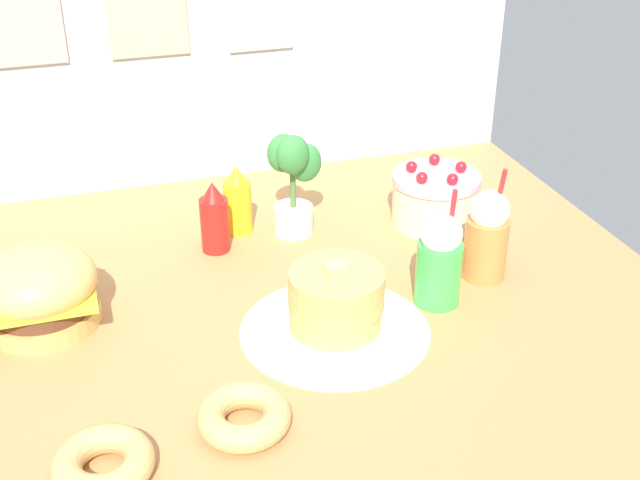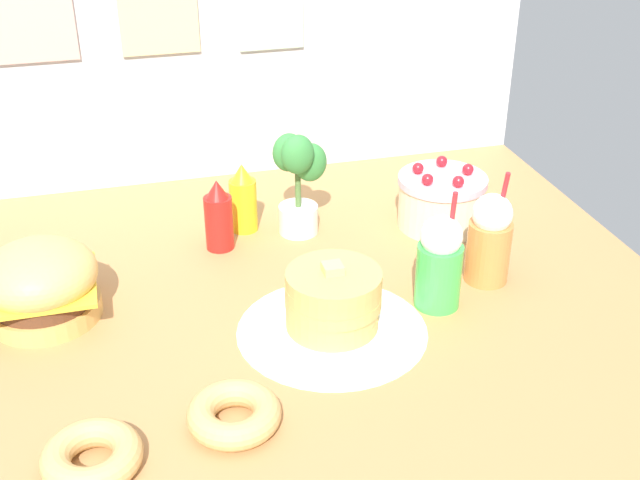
# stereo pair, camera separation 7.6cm
# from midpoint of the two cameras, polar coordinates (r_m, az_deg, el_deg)

# --- Properties ---
(ground_plane) EXTENTS (2.05, 1.93, 0.02)m
(ground_plane) POSITION_cam_midpoint_polar(r_m,az_deg,el_deg) (2.02, -2.64, -6.44)
(ground_plane) COLOR #B27F4C
(back_wall) EXTENTS (2.05, 0.04, 0.94)m
(back_wall) POSITION_cam_midpoint_polar(r_m,az_deg,el_deg) (2.67, -8.44, 13.81)
(back_wall) COLOR silver
(back_wall) RESTS_ON ground_plane
(doily_mat) EXTENTS (0.47, 0.47, 0.00)m
(doily_mat) POSITION_cam_midpoint_polar(r_m,az_deg,el_deg) (2.00, -0.05, -6.31)
(doily_mat) COLOR white
(doily_mat) RESTS_ON ground_plane
(burger) EXTENTS (0.28, 0.28, 0.20)m
(burger) POSITION_cam_midpoint_polar(r_m,az_deg,el_deg) (2.11, -19.94, -3.28)
(burger) COLOR #DBA859
(burger) RESTS_ON ground_plane
(pancake_stack) EXTENTS (0.36, 0.36, 0.18)m
(pancake_stack) POSITION_cam_midpoint_polar(r_m,az_deg,el_deg) (1.96, -0.02, -4.55)
(pancake_stack) COLOR white
(pancake_stack) RESTS_ON doily_mat
(layer_cake) EXTENTS (0.26, 0.26, 0.19)m
(layer_cake) POSITION_cam_midpoint_polar(r_m,az_deg,el_deg) (2.47, 7.13, 2.90)
(layer_cake) COLOR beige
(layer_cake) RESTS_ON ground_plane
(ketchup_bottle) EXTENTS (0.08, 0.08, 0.21)m
(ketchup_bottle) POSITION_cam_midpoint_polar(r_m,az_deg,el_deg) (2.32, -8.30, 1.45)
(ketchup_bottle) COLOR red
(ketchup_bottle) RESTS_ON ground_plane
(mustard_bottle) EXTENTS (0.08, 0.08, 0.21)m
(mustard_bottle) POSITION_cam_midpoint_polar(r_m,az_deg,el_deg) (2.41, -6.65, 2.69)
(mustard_bottle) COLOR yellow
(mustard_bottle) RESTS_ON ground_plane
(cream_soda_cup) EXTENTS (0.12, 0.12, 0.32)m
(cream_soda_cup) POSITION_cam_midpoint_polar(r_m,az_deg,el_deg) (2.06, 7.28, -1.37)
(cream_soda_cup) COLOR green
(cream_soda_cup) RESTS_ON ground_plane
(orange_float_cup) EXTENTS (0.12, 0.12, 0.32)m
(orange_float_cup) POSITION_cam_midpoint_polar(r_m,az_deg,el_deg) (2.20, 10.58, 0.32)
(orange_float_cup) COLOR orange
(orange_float_cup) RESTS_ON ground_plane
(donut_pink_glaze) EXTENTS (0.20, 0.20, 0.06)m
(donut_pink_glaze) POSITION_cam_midpoint_polar(r_m,az_deg,el_deg) (1.68, -16.15, -14.68)
(donut_pink_glaze) COLOR tan
(donut_pink_glaze) RESTS_ON ground_plane
(donut_chocolate) EXTENTS (0.20, 0.20, 0.06)m
(donut_chocolate) POSITION_cam_midpoint_polar(r_m,az_deg,el_deg) (1.73, -6.60, -12.07)
(donut_chocolate) COLOR tan
(donut_chocolate) RESTS_ON ground_plane
(potted_plant) EXTENTS (0.15, 0.13, 0.32)m
(potted_plant) POSITION_cam_midpoint_polar(r_m,az_deg,el_deg) (2.36, -2.77, 4.22)
(potted_plant) COLOR white
(potted_plant) RESTS_ON ground_plane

